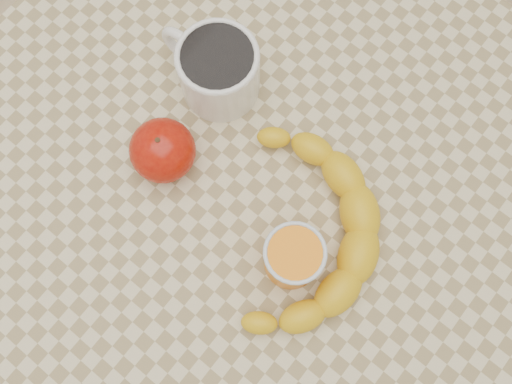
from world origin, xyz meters
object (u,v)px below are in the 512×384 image
Objects in this scene: apple at (163,151)px; orange_juice_glass at (293,258)px; table at (256,213)px; coffee_mug at (217,69)px; banana at (305,235)px.

orange_juice_glass is at bearing -1.25° from apple.
table is at bearing 15.91° from apple.
table is at bearing -33.42° from coffee_mug.
orange_juice_glass is (0.08, -0.04, 0.13)m from table.
coffee_mug is 0.40× the size of banana.
coffee_mug reaches higher than banana.
coffee_mug is 0.21m from banana.
orange_juice_glass is 0.23× the size of banana.
apple is at bearing 164.21° from banana.
table is 6.02× the size of coffee_mug.
orange_juice_glass is 0.19m from apple.
orange_juice_glass reaches higher than banana.
orange_juice_glass reaches higher than table.
table is 0.15m from orange_juice_glass.
banana reaches higher than table.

